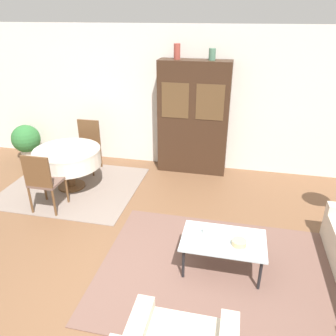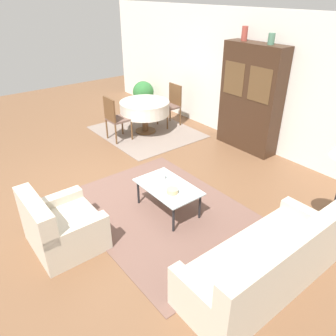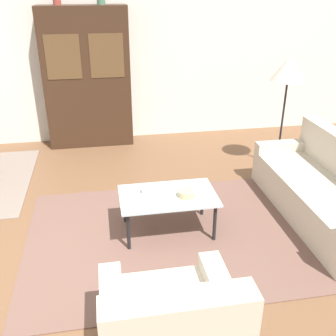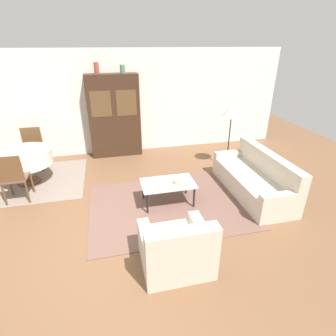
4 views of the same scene
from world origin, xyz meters
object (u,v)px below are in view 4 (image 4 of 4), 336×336
Objects in this scene: cup at (156,180)px; floor_lamp at (232,112)px; dining_chair_far at (32,146)px; bowl at (178,182)px; couch at (255,179)px; dining_chair_near at (13,176)px; armchair at (176,249)px; coffee_table at (168,185)px; vase_tall at (96,68)px; dining_table at (24,158)px; display_cabinet at (115,116)px; vase_short at (122,69)px.

floor_lamp is at bearing 31.26° from cup.
dining_chair_far is 5.72× the size of bowl.
couch is 2.12× the size of dining_chair_near.
armchair is at bearing -42.09° from dining_chair_near.
coffee_table is at bearing -144.23° from floor_lamp.
vase_tall reaches higher than coffee_table.
dining_chair_near reaches higher than armchair.
couch is 1.82× the size of dining_table.
couch is 12.14× the size of bowl.
bowl is (0.44, 1.51, 0.18)m from armchair.
dining_table reaches higher than coffee_table.
dining_chair_near reaches higher than dining_table.
dining_chair_near is at bearing 137.91° from armchair.
armchair is 1.66m from cup.
display_cabinet is 1.19m from vase_short.
couch is at bearing -46.64° from display_cabinet.
vase_short is (0.29, 0.00, 1.16)m from display_cabinet.
vase_short is at bearing -169.82° from dining_chair_far.
display_cabinet is 12.37× the size of bowl.
dining_table is (-4.61, 1.54, 0.29)m from couch.
floor_lamp is (2.61, -1.42, 0.30)m from display_cabinet.
bowl is (2.98, -2.38, -0.09)m from dining_chair_far.
coffee_table is 0.20m from bowl.
bowl is (-1.65, -1.38, -0.89)m from floor_lamp.
dining_chair_near is (-2.02, -2.00, -0.50)m from display_cabinet.
vase_short is (-0.50, 2.73, 1.82)m from coffee_table.
vase_tall is at bearing 112.17° from coffee_table.
dining_chair_near is at bearing 165.75° from cup.
couch reaches higher than bowl.
vase_short is (2.31, 2.00, 1.66)m from dining_chair_near.
armchair is 0.94× the size of dining_chair_far.
dining_table is at bearing 90.00° from dining_chair_near.
couch reaches higher than cup.
armchair is 0.81× the size of dining_table.
dining_chair_far is 4.99× the size of vase_short.
display_cabinet is at bearing 97.01° from armchair.
display_cabinet is 1.86× the size of dining_table.
dining_chair_near is (-2.55, 2.30, 0.26)m from armchair.
couch is 2.12× the size of dining_chair_far.
bowl is at bearing -28.00° from dining_table.
display_cabinet reaches higher than couch.
couch is 4.07m from vase_short.
coffee_table is 3.20m from dining_table.
vase_tall reaches higher than vase_short.
dining_chair_near is 3.12m from vase_tall.
dining_table is 3.38m from bowl.
armchair is 4.66m from dining_chair_far.
dining_table is at bearing 151.46° from coffee_table.
display_cabinet is 2.99m from floor_lamp.
display_cabinet is (-0.53, 4.30, 0.77)m from armchair.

